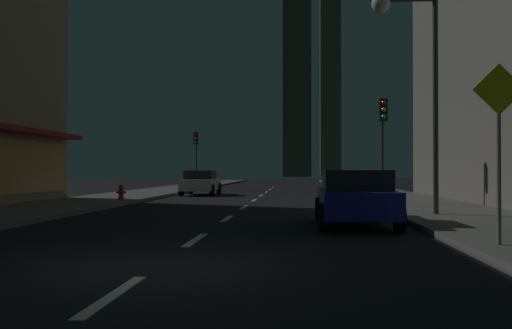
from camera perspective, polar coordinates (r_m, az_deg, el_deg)
The scene contains 13 objects.
ground_plane at distance 40.43m, azimuth 1.26°, elevation -2.73°, with size 78.00×136.00×0.10m, color black.
sidewalk_right at distance 40.66m, azimuth 11.17°, elevation -2.53°, with size 4.00×76.00×0.15m, color #605E59.
sidewalk_left at distance 41.38m, azimuth -8.48°, elevation -2.50°, with size 4.00×76.00×0.15m, color #605E59.
lane_marking_center at distance 27.27m, azimuth -0.20°, elevation -3.63°, with size 0.16×43.80×0.01m.
skyscraper_distant_tall at distance 138.51m, azimuth 4.16°, elevation 15.00°, with size 6.55×7.97×77.49m, color #484436.
skyscraper_distant_mid at distance 159.58m, azimuth 7.51°, elevation 10.00°, with size 5.63×5.34×61.69m, color brown.
car_parked_near at distance 14.84m, azimuth 10.02°, elevation -3.30°, with size 1.98×4.24×1.45m.
car_parked_far at distance 33.37m, azimuth -5.61°, elevation -1.82°, with size 1.98×4.24×1.45m.
fire_hydrant_far_left at distance 26.36m, azimuth -13.46°, elevation -2.74°, with size 0.42×0.30×0.65m.
traffic_light_near_right at distance 23.09m, azimuth 12.71°, elevation 3.75°, with size 0.32×0.48×4.20m.
traffic_light_far_left at distance 42.43m, azimuth -6.09°, elevation 1.75°, with size 0.32×0.48×4.20m.
street_lamp_right at distance 17.78m, azimuth 15.04°, elevation 11.17°, with size 1.96×0.56×6.58m.
pedestrian_crossing_sign at distance 10.69m, azimuth 23.32°, elevation 2.54°, with size 0.91×0.08×3.15m.
Camera 1 is at (2.11, -8.35, 1.44)m, focal length 39.61 mm.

